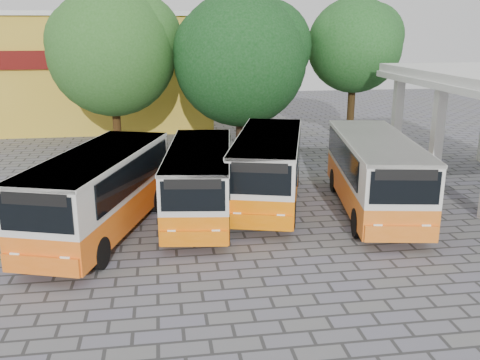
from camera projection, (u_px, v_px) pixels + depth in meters
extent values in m
plane|color=slate|center=(305.00, 249.00, 18.30)|extent=(90.00, 90.00, 0.00)
cube|color=silver|center=(397.00, 120.00, 28.70)|extent=(0.45, 0.45, 5.00)
cube|color=gold|center=(75.00, 72.00, 40.33)|extent=(20.00, 10.00, 8.00)
cube|color=#590C0A|center=(62.00, 60.00, 35.15)|extent=(20.00, 0.20, 1.20)
cube|color=silver|center=(70.00, 15.00, 39.17)|extent=(20.40, 10.40, 0.30)
cube|color=orange|center=(101.00, 210.00, 19.33)|extent=(4.98, 8.71, 1.10)
cube|color=silver|center=(98.00, 175.00, 18.96)|extent=(4.98, 8.71, 1.53)
cube|color=silver|center=(97.00, 156.00, 18.77)|extent=(5.03, 8.72, 0.13)
cube|color=black|center=(61.00, 176.00, 18.78)|extent=(2.20, 6.55, 1.10)
cube|color=black|center=(135.00, 173.00, 19.14)|extent=(2.20, 6.55, 1.10)
cube|color=black|center=(83.00, 214.00, 14.98)|extent=(2.15, 0.75, 1.10)
cube|color=black|center=(81.00, 199.00, 14.86)|extent=(1.90, 0.68, 0.35)
cylinder|color=black|center=(56.00, 253.00, 16.71)|extent=(0.29, 1.04, 1.04)
cylinder|color=black|center=(130.00, 249.00, 17.03)|extent=(0.29, 1.04, 1.04)
cylinder|color=black|center=(80.00, 199.00, 21.86)|extent=(0.29, 1.04, 1.04)
cylinder|color=black|center=(136.00, 197.00, 22.18)|extent=(0.29, 1.04, 1.04)
cube|color=orange|center=(200.00, 196.00, 21.17)|extent=(3.29, 7.95, 1.01)
cube|color=silver|center=(199.00, 166.00, 20.83)|extent=(3.29, 7.95, 1.42)
cube|color=silver|center=(199.00, 150.00, 20.65)|extent=(3.34, 7.96, 0.12)
cube|color=black|center=(169.00, 167.00, 20.66)|extent=(0.87, 6.32, 1.01)
cube|color=black|center=(229.00, 165.00, 21.00)|extent=(0.87, 6.32, 1.01)
cube|color=black|center=(209.00, 196.00, 17.14)|extent=(2.06, 0.32, 1.01)
cube|color=black|center=(208.00, 184.00, 17.03)|extent=(1.83, 0.30, 0.33)
cylinder|color=black|center=(176.00, 229.00, 18.75)|extent=(0.27, 0.96, 0.96)
cylinder|color=black|center=(235.00, 226.00, 19.04)|extent=(0.27, 0.96, 0.96)
cylinder|color=black|center=(172.00, 188.00, 23.51)|extent=(0.27, 0.96, 0.96)
cylinder|color=black|center=(219.00, 186.00, 23.81)|extent=(0.27, 0.96, 0.96)
cube|color=orange|center=(268.00, 183.00, 22.72)|extent=(4.61, 8.59, 1.08)
cube|color=silver|center=(268.00, 153.00, 22.36)|extent=(4.61, 8.59, 1.51)
cube|color=silver|center=(269.00, 137.00, 22.17)|extent=(4.66, 8.60, 0.12)
cube|color=black|center=(239.00, 154.00, 22.18)|extent=(1.89, 6.55, 1.08)
cube|color=black|center=(298.00, 152.00, 22.53)|extent=(1.89, 6.55, 1.08)
cube|color=black|center=(292.00, 180.00, 18.43)|extent=(2.14, 0.65, 1.08)
cube|color=black|center=(293.00, 168.00, 18.31)|extent=(1.90, 0.59, 0.35)
cylinder|color=black|center=(253.00, 214.00, 20.14)|extent=(0.29, 1.03, 1.03)
cylinder|color=black|center=(310.00, 211.00, 20.45)|extent=(0.29, 1.03, 1.03)
cylinder|color=black|center=(234.00, 176.00, 25.22)|extent=(0.29, 1.03, 1.03)
cylinder|color=black|center=(280.00, 175.00, 25.53)|extent=(0.29, 1.03, 1.03)
cube|color=orange|center=(373.00, 189.00, 21.74)|extent=(3.92, 8.76, 1.11)
cube|color=silver|center=(376.00, 157.00, 21.37)|extent=(3.92, 8.76, 1.55)
cube|color=silver|center=(377.00, 140.00, 21.17)|extent=(3.97, 8.77, 0.13)
cube|color=black|center=(345.00, 158.00, 21.18)|extent=(1.22, 6.88, 1.11)
cube|color=black|center=(406.00, 156.00, 21.55)|extent=(1.22, 6.88, 1.11)
cube|color=black|center=(427.00, 188.00, 17.33)|extent=(2.25, 0.43, 1.11)
cube|color=black|center=(428.00, 174.00, 17.21)|extent=(1.99, 0.40, 0.36)
cylinder|color=black|center=(372.00, 224.00, 19.08)|extent=(0.30, 1.06, 1.06)
cylinder|color=black|center=(432.00, 221.00, 19.41)|extent=(0.30, 1.06, 1.06)
cylinder|color=black|center=(326.00, 182.00, 24.30)|extent=(0.30, 1.06, 1.06)
cylinder|color=black|center=(373.00, 180.00, 24.63)|extent=(0.30, 1.06, 1.06)
cylinder|color=#422910|center=(116.00, 115.00, 31.95)|extent=(0.48, 0.48, 4.44)
sphere|color=#265C1B|center=(112.00, 52.00, 30.93)|extent=(7.41, 7.41, 7.41)
sphere|color=#265C1B|center=(138.00, 39.00, 31.22)|extent=(5.19, 5.19, 5.19)
sphere|color=#265C1B|center=(88.00, 42.00, 30.40)|extent=(4.82, 4.82, 4.82)
cylinder|color=#322115|center=(240.00, 118.00, 31.37)|extent=(0.50, 0.50, 4.24)
sphere|color=#0C390F|center=(240.00, 60.00, 30.43)|extent=(7.57, 7.57, 7.57)
sphere|color=#0C390F|center=(265.00, 46.00, 30.72)|extent=(5.30, 5.30, 5.30)
sphere|color=#0C390F|center=(217.00, 50.00, 29.90)|extent=(4.92, 4.92, 4.92)
cylinder|color=#392610|center=(351.00, 111.00, 33.74)|extent=(0.46, 0.46, 4.36)
sphere|color=#184D17|center=(355.00, 45.00, 32.62)|extent=(5.74, 5.74, 5.74)
sphere|color=#184D17|center=(371.00, 36.00, 32.91)|extent=(4.02, 4.02, 4.02)
sphere|color=#184D17|center=(340.00, 38.00, 32.17)|extent=(3.73, 3.73, 3.73)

